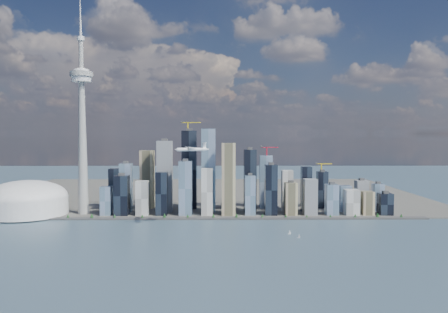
{
  "coord_description": "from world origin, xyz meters",
  "views": [
    {
      "loc": [
        48.21,
        -793.04,
        206.22
      ],
      "look_at": [
        56.97,
        260.0,
        151.03
      ],
      "focal_mm": 35.0,
      "sensor_mm": 36.0,
      "label": 1
    }
  ],
  "objects_px": {
    "needle_tower": "(82,122)",
    "dome_stadium": "(26,200)",
    "airplane": "(192,149)",
    "sailboat_west": "(299,237)",
    "sailboat_east": "(289,233)"
  },
  "relations": [
    {
      "from": "needle_tower",
      "to": "dome_stadium",
      "type": "distance_m",
      "value": 241.4
    },
    {
      "from": "dome_stadium",
      "to": "airplane",
      "type": "relative_size",
      "value": 2.7
    },
    {
      "from": "airplane",
      "to": "sailboat_west",
      "type": "bearing_deg",
      "value": -37.91
    },
    {
      "from": "airplane",
      "to": "sailboat_west",
      "type": "relative_size",
      "value": 7.76
    },
    {
      "from": "needle_tower",
      "to": "dome_stadium",
      "type": "height_order",
      "value": "needle_tower"
    },
    {
      "from": "dome_stadium",
      "to": "sailboat_east",
      "type": "bearing_deg",
      "value": -18.34
    },
    {
      "from": "airplane",
      "to": "needle_tower",
      "type": "bearing_deg",
      "value": 133.54
    },
    {
      "from": "needle_tower",
      "to": "sailboat_west",
      "type": "distance_m",
      "value": 609.36
    },
    {
      "from": "sailboat_west",
      "to": "sailboat_east",
      "type": "height_order",
      "value": "sailboat_east"
    },
    {
      "from": "needle_tower",
      "to": "sailboat_east",
      "type": "height_order",
      "value": "needle_tower"
    },
    {
      "from": "dome_stadium",
      "to": "airplane",
      "type": "distance_m",
      "value": 474.11
    },
    {
      "from": "needle_tower",
      "to": "airplane",
      "type": "relative_size",
      "value": 7.44
    },
    {
      "from": "needle_tower",
      "to": "sailboat_west",
      "type": "height_order",
      "value": "needle_tower"
    },
    {
      "from": "needle_tower",
      "to": "airplane",
      "type": "height_order",
      "value": "needle_tower"
    },
    {
      "from": "needle_tower",
      "to": "airplane",
      "type": "bearing_deg",
      "value": -30.17
    }
  ]
}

